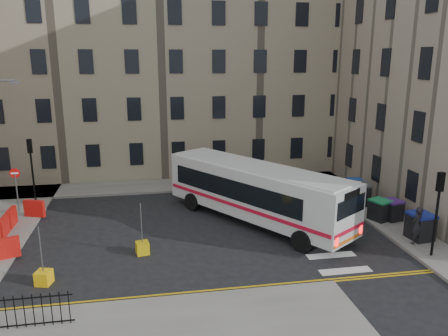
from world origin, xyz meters
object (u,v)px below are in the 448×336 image
object	(u,v)px
wheelie_bin_b	(392,210)
bollard_yellow	(44,278)
wheelie_bin_a	(420,226)
wheelie_bin_c	(380,210)
bus	(256,190)
pedestrian	(417,225)
wheelie_bin_e	(355,188)
wheelie_bin_d	(360,194)
bollard_chevron	(142,248)

from	to	relation	value
wheelie_bin_b	bollard_yellow	xyz separation A→B (m)	(-18.35, -4.04, -0.45)
wheelie_bin_a	wheelie_bin_b	distance (m)	2.80
wheelie_bin_c	bus	bearing A→B (deg)	147.66
pedestrian	wheelie_bin_e	bearing A→B (deg)	-119.67
wheelie_bin_e	pedestrian	distance (m)	7.80
bus	wheelie_bin_b	world-z (taller)	bus
wheelie_bin_c	wheelie_bin_e	xyz separation A→B (m)	(0.63, 4.39, -0.01)
wheelie_bin_d	bollard_yellow	xyz separation A→B (m)	(-17.80, -6.88, -0.56)
wheelie_bin_c	wheelie_bin_d	world-z (taller)	wheelie_bin_d
wheelie_bin_e	pedestrian	xyz separation A→B (m)	(-0.53, -7.77, 0.37)
pedestrian	bollard_chevron	distance (m)	13.73
bus	bollard_chevron	world-z (taller)	bus
wheelie_bin_a	bollard_yellow	size ratio (longest dim) A/B	2.31
wheelie_bin_d	bollard_yellow	world-z (taller)	wheelie_bin_d
wheelie_bin_a	wheelie_bin_e	distance (m)	7.28
bollard_yellow	bollard_chevron	size ratio (longest dim) A/B	1.00
wheelie_bin_b	wheelie_bin_c	xyz separation A→B (m)	(-0.72, 0.09, 0.01)
wheelie_bin_d	bollard_chevron	distance (m)	14.47
wheelie_bin_a	bollard_chevron	size ratio (longest dim) A/B	2.31
wheelie_bin_b	bollard_yellow	size ratio (longest dim) A/B	2.06
wheelie_bin_c	pedestrian	size ratio (longest dim) A/B	0.71
wheelie_bin_d	pedestrian	xyz separation A→B (m)	(-0.08, -6.14, 0.26)
wheelie_bin_e	pedestrian	bearing A→B (deg)	-90.03
wheelie_bin_d	wheelie_bin_e	xyz separation A→B (m)	(0.45, 1.63, -0.11)
wheelie_bin_e	bollard_chevron	distance (m)	15.48
wheelie_bin_b	bollard_chevron	xyz separation A→B (m)	(-14.25, -1.78, -0.45)
bus	wheelie_bin_e	distance (m)	8.38
wheelie_bin_a	wheelie_bin_e	size ratio (longest dim) A/B	1.16
wheelie_bin_c	wheelie_bin_d	bearing A→B (deg)	64.69
wheelie_bin_c	bollard_yellow	distance (m)	18.11
bus	wheelie_bin_e	bearing A→B (deg)	-12.37
wheelie_bin_a	wheelie_bin_b	size ratio (longest dim) A/B	1.12
wheelie_bin_c	bollard_yellow	xyz separation A→B (m)	(-17.63, -4.13, -0.46)
bollard_chevron	bollard_yellow	bearing A→B (deg)	-151.09
wheelie_bin_e	bollard_yellow	bearing A→B (deg)	-151.09
pedestrian	bollard_yellow	distance (m)	17.75
bus	wheelie_bin_c	distance (m)	7.30
wheelie_bin_d	bollard_yellow	size ratio (longest dim) A/B	2.45
wheelie_bin_b	bollard_chevron	size ratio (longest dim) A/B	2.06
wheelie_bin_b	wheelie_bin_c	size ratio (longest dim) A/B	0.90
pedestrian	bollard_yellow	bearing A→B (deg)	-23.34
bollard_yellow	wheelie_bin_c	bearing A→B (deg)	13.17
wheelie_bin_a	pedestrian	size ratio (longest dim) A/B	0.71
wheelie_bin_a	pedestrian	xyz separation A→B (m)	(-0.56, -0.50, 0.27)
bus	bollard_yellow	world-z (taller)	bus
pedestrian	bollard_chevron	size ratio (longest dim) A/B	3.24
bus	wheelie_bin_d	bearing A→B (deg)	-22.90
wheelie_bin_b	bus	bearing A→B (deg)	158.03
bus	wheelie_bin_b	xyz separation A→B (m)	(7.81, -1.41, -1.16)
wheelie_bin_b	bollard_chevron	distance (m)	14.37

